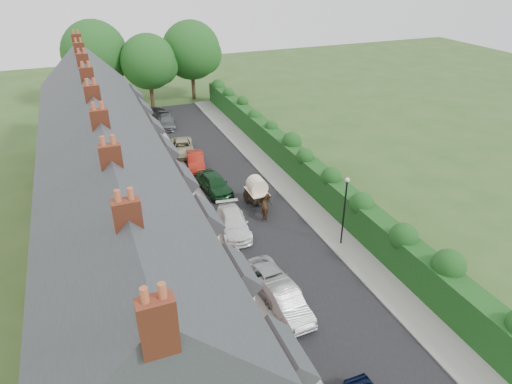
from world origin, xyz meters
TOP-DOWN VIEW (x-y plane):
  - ground at (0.00, 0.00)m, footprint 140.00×140.00m
  - road at (-0.50, 11.00)m, footprint 6.00×58.00m
  - pavement_hedge_side at (3.60, 11.00)m, footprint 2.20×58.00m
  - pavement_house_side at (-4.35, 11.00)m, footprint 1.70×58.00m
  - kerb_hedge_side at (2.55, 11.00)m, footprint 0.18×58.00m
  - kerb_house_side at (-3.55, 11.00)m, footprint 0.18×58.00m
  - hedge at (5.40, 11.00)m, footprint 2.10×58.00m
  - terrace_row at (-10.87, 9.98)m, footprint 9.05×40.50m
  - garden_wall_row at (-5.35, 10.00)m, footprint 0.35×40.35m
  - lamppost at (3.40, 4.00)m, footprint 0.32×0.32m
  - tree_far_left at (-2.65, 40.08)m, footprint 7.14×6.80m
  - tree_far_right at (3.39, 42.08)m, footprint 7.98×7.60m
  - tree_far_back at (-8.59, 43.08)m, footprint 8.40×8.00m
  - car_silver_a at (-3.00, -0.60)m, footprint 1.83×4.55m
  - car_silver_b at (-3.00, 1.40)m, footprint 2.75×4.93m
  - car_white at (-3.00, 8.30)m, footprint 2.59×5.12m
  - car_green at (-2.46, 14.72)m, footprint 2.38×4.86m
  - car_red at (-2.66, 20.04)m, footprint 2.26×4.48m
  - car_beige at (-3.00, 23.80)m, footprint 2.89×5.04m
  - car_grey at (-2.84, 32.12)m, footprint 2.51×4.74m
  - car_black at (-3.00, 35.00)m, footprint 2.66×4.47m
  - horse at (0.08, 9.38)m, footprint 1.39×2.06m
  - horse_cart at (0.08, 11.43)m, footprint 1.50×3.31m

SIDE VIEW (x-z plane):
  - ground at x=0.00m, z-range 0.00..0.00m
  - road at x=-0.50m, z-range 0.00..0.02m
  - pavement_hedge_side at x=3.60m, z-range 0.00..0.12m
  - pavement_house_side at x=-4.35m, z-range 0.00..0.12m
  - kerb_hedge_side at x=2.55m, z-range 0.00..0.13m
  - kerb_house_side at x=-3.55m, z-range 0.00..0.13m
  - garden_wall_row at x=-5.35m, z-range -0.09..1.01m
  - car_silver_b at x=-3.00m, z-range 0.00..1.30m
  - car_grey at x=-2.84m, z-range 0.00..1.31m
  - car_beige at x=-3.00m, z-range 0.00..1.32m
  - car_red at x=-2.66m, z-range 0.00..1.41m
  - car_white at x=-3.00m, z-range 0.00..1.42m
  - car_black at x=-3.00m, z-range 0.00..1.42m
  - car_silver_a at x=-3.00m, z-range 0.00..1.47m
  - horse at x=0.08m, z-range 0.00..1.60m
  - car_green at x=-2.46m, z-range 0.00..1.60m
  - horse_cart at x=0.08m, z-range 0.17..2.56m
  - hedge at x=5.40m, z-range 0.18..3.03m
  - lamppost at x=3.40m, z-range 0.72..5.88m
  - terrace_row at x=-10.87m, z-range -1.28..10.22m
  - tree_far_left at x=-2.65m, z-range 1.07..10.36m
  - tree_far_right at x=3.39m, z-range 1.16..11.47m
  - tree_far_back at x=-8.59m, z-range 1.21..12.03m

